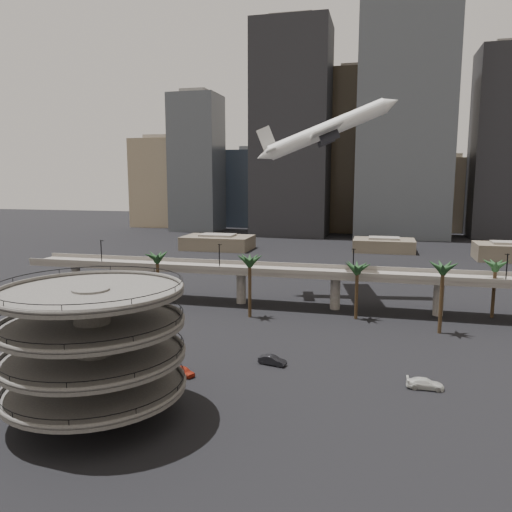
% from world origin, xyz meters
% --- Properties ---
extents(ground, '(700.00, 700.00, 0.00)m').
position_xyz_m(ground, '(0.00, 0.00, 0.00)').
color(ground, black).
rests_on(ground, ground).
extents(parking_ramp, '(22.20, 22.20, 17.35)m').
position_xyz_m(parking_ramp, '(-13.00, -4.00, 9.84)').
color(parking_ramp, '#4C4A47').
rests_on(parking_ramp, ground).
extents(overpass, '(130.00, 9.30, 14.70)m').
position_xyz_m(overpass, '(0.00, 55.00, 7.34)').
color(overpass, slate).
rests_on(overpass, ground).
extents(palm_trees, '(76.40, 18.40, 14.00)m').
position_xyz_m(palm_trees, '(11.58, 47.18, 11.30)').
color(palm_trees, '#47311E').
rests_on(palm_trees, ground).
extents(low_buildings, '(135.00, 27.50, 6.80)m').
position_xyz_m(low_buildings, '(6.89, 142.30, 2.86)').
color(low_buildings, brown).
rests_on(low_buildings, ground).
extents(skyline, '(269.00, 86.00, 116.81)m').
position_xyz_m(skyline, '(15.11, 217.08, 42.69)').
color(skyline, '#83735A').
rests_on(skyline, ground).
extents(airborne_jet, '(35.19, 32.34, 17.01)m').
position_xyz_m(airborne_jet, '(6.61, 69.13, 40.67)').
color(airborne_jet, silver).
rests_on(airborne_jet, ground).
extents(car_a, '(4.25, 3.19, 1.35)m').
position_xyz_m(car_a, '(-7.53, 10.75, 0.67)').
color(car_a, '#B22E19').
rests_on(car_a, ground).
extents(car_b, '(4.72, 2.50, 1.48)m').
position_xyz_m(car_b, '(4.49, 18.20, 0.74)').
color(car_b, black).
rests_on(car_b, ground).
extents(car_c, '(5.13, 2.13, 1.48)m').
position_xyz_m(car_c, '(27.22, 14.55, 0.74)').
color(car_c, silver).
rests_on(car_c, ground).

